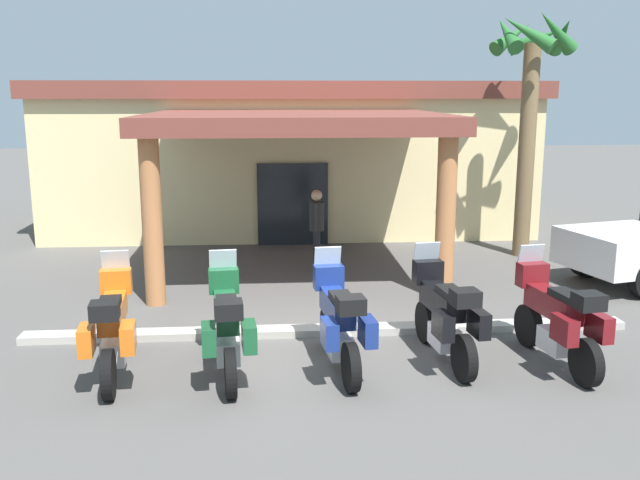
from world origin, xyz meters
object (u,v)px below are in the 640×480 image
Objects in this scene: motorcycle_blue at (339,322)px; palm_tree_near_portico at (530,87)px; motorcycle_orange at (112,328)px; motel_building at (289,152)px; motorcycle_green at (227,327)px; motorcycle_maroon at (558,319)px; motorcycle_black at (445,315)px; pedestrian at (317,224)px.

palm_tree_near_portico is (5.10, 6.69, 3.29)m from motorcycle_blue.
motorcycle_orange is at bearing 83.88° from motorcycle_blue.
motel_building reaches higher than motorcycle_green.
palm_tree_near_portico is (8.23, 6.70, 3.29)m from motorcycle_orange.
motorcycle_blue is at bearing 80.60° from motorcycle_maroon.
motel_building is 6.10× the size of motorcycle_green.
motel_building reaches higher than motorcycle_maroon.
motel_building is at bearing -20.30° from motorcycle_orange.
motorcycle_maroon is (1.57, -0.28, 0.00)m from motorcycle_black.
palm_tree_near_portico reaches higher than motorcycle_green.
motorcycle_green is at bearing 82.07° from motorcycle_maroon.
motel_building is 11.92m from motorcycle_maroon.
motorcycle_blue is at bearing -87.99° from motel_building.
motorcycle_orange and motorcycle_green have the same top height.
motel_building is at bearing 3.09° from motorcycle_black.
motorcycle_blue is 1.00× the size of motorcycle_black.
palm_tree_near_portico is at bearing -50.27° from motorcycle_green.
motorcycle_orange is (-2.81, -11.24, -1.43)m from motel_building.
pedestrian reaches higher than motorcycle_black.
motel_building is 2.38× the size of palm_tree_near_portico.
palm_tree_near_portico is (5.01, 1.01, 2.94)m from pedestrian.
palm_tree_near_portico reaches higher than motorcycle_black.
pedestrian reaches higher than motorcycle_orange.
palm_tree_near_portico is (5.41, -4.54, 1.86)m from motel_building.
pedestrian is 5.89m from palm_tree_near_portico.
motorcycle_green is at bearing -95.91° from motel_building.
pedestrian is at bearing -7.09° from motorcycle_blue.
motorcycle_orange is 1.00× the size of motorcycle_green.
motorcycle_green is at bearing -134.53° from palm_tree_near_portico.
motorcycle_orange is 6.26m from motorcycle_maroon.
motel_building is at bearing 9.07° from motorcycle_maroon.
pedestrian is at bearing -85.42° from motel_building.
motorcycle_blue and motorcycle_black have the same top height.
palm_tree_near_portico is (3.53, 6.49, 3.29)m from motorcycle_black.
motel_building is at bearing 140.00° from palm_tree_near_portico.
motorcycle_blue is (1.57, 0.08, 0.00)m from motorcycle_green.
motel_building reaches higher than motorcycle_blue.
motorcycle_blue is 1.24× the size of pedestrian.
motorcycle_blue is at bearing -96.18° from motorcycle_orange.
palm_tree_near_portico is at bearing -24.05° from motorcycle_maroon.
pedestrian is (-3.04, 5.77, 0.34)m from motorcycle_maroon.
motorcycle_orange is at bearing -103.67° from motel_building.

